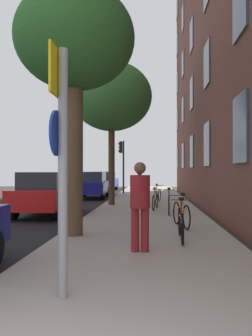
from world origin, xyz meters
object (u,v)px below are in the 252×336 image
bicycle_3 (155,201)px  car_1 (47,193)px  sign_post (61,150)px  traffic_light (122,157)px  pedestrian_0 (140,200)px  bicycle_1 (181,214)px  tree_far (112,97)px  bicycle_0 (181,223)px  car_3 (105,181)px  tree_near (75,42)px  pedestrian_1 (140,187)px  bicycle_4 (157,195)px  car_2 (93,185)px

bicycle_3 → car_1: 4.29m
sign_post → traffic_light: 20.27m
pedestrian_0 → car_1: (-3.70, 6.16, -0.26)m
traffic_light → bicycle_1: 15.14m
tree_far → bicycle_0: 9.69m
car_3 → tree_near: bearing=-84.5°
car_3 → pedestrian_0: bearing=-80.9°
tree_near → pedestrian_0: 4.36m
bicycle_1 → bicycle_0: bearing=-95.2°
bicycle_0 → pedestrian_1: (-1.15, 6.85, 0.52)m
bicycle_0 → car_1: car_1 is taller
bicycle_3 → pedestrian_1: bearing=136.2°
pedestrian_1 → car_1: pedestrian_1 is taller
tree_near → sign_post: bearing=-79.9°
car_3 → bicycle_4: bearing=-70.5°
tree_far → pedestrian_1: size_ratio=4.22×
bicycle_0 → pedestrian_0: size_ratio=1.03×
pedestrian_1 → bicycle_0: bearing=-80.5°
tree_far → pedestrian_1: bearing=-44.3°
tree_near → bicycle_1: tree_near is taller
tree_far → car_3: size_ratio=1.62×
bicycle_0 → car_2: bearing=107.7°
tree_far → bicycle_4: size_ratio=4.07×
traffic_light → tree_near: size_ratio=0.61×
bicycle_4 → pedestrian_1: size_ratio=1.04×
car_3 → bicycle_0: bearing=-78.1°
traffic_light → bicycle_4: bearing=-71.0°
traffic_light → tree_far: size_ratio=0.56×
sign_post → traffic_light: (-0.92, 20.24, 0.71)m
bicycle_1 → tree_far: bearing=112.7°
tree_far → bicycle_4: bearing=35.9°
tree_near → bicycle_0: tree_near is taller
car_2 → bicycle_3: bearing=-62.2°
pedestrian_1 → car_1: (-3.44, -1.90, -0.17)m
sign_post → pedestrian_1: (0.63, 10.56, -0.91)m
bicycle_0 → car_3: 22.09m
bicycle_3 → sign_post: bearing=-97.3°
tree_far → car_2: tree_far is taller
tree_far → pedestrian_0: tree_far is taller
bicycle_4 → car_3: bearing=109.5°
traffic_light → bicycle_1: size_ratio=2.27×
pedestrian_1 → bicycle_3: bearing=-43.8°
sign_post → car_3: bearing=96.3°
sign_post → bicycle_3: size_ratio=1.94×
bicycle_3 → bicycle_4: bicycle_4 is taller
tree_far → car_2: (-1.74, 5.12, -4.27)m
bicycle_3 → bicycle_4: 3.49m
bicycle_1 → car_2: (-4.39, 11.46, 0.35)m
tree_near → bicycle_1: size_ratio=3.71×
traffic_light → car_3: size_ratio=0.90×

